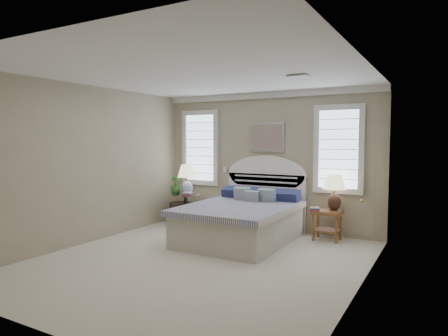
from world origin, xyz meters
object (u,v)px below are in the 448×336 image
lamp_left (187,176)px  lamp_right (334,188)px  floor_pot (181,213)px  nightstand_right (327,219)px  side_table_left (186,206)px  bed (243,218)px

lamp_left → lamp_right: lamp_left is taller
floor_pot → nightstand_right: bearing=2.3°
lamp_right → lamp_left: bearing=-176.3°
lamp_left → lamp_right: bearing=3.7°
side_table_left → lamp_left: 0.63m
side_table_left → floor_pot: side_table_left is taller
bed → lamp_left: bearing=159.8°
bed → nightstand_right: bearing=28.0°
nightstand_right → lamp_left: 2.98m
floor_pot → lamp_right: (3.14, 0.22, 0.70)m
side_table_left → nightstand_right: size_ratio=1.19×
nightstand_right → floor_pot: nightstand_right is taller
lamp_left → lamp_right: size_ratio=0.97×
floor_pot → lamp_left: 0.80m
nightstand_right → lamp_right: bearing=45.2°
nightstand_right → lamp_right: size_ratio=0.82×
nightstand_right → side_table_left: bearing=-178.1°
floor_pot → lamp_right: lamp_right is taller
nightstand_right → lamp_right: lamp_right is taller
floor_pot → lamp_left: lamp_left is taller
floor_pot → bed: bearing=-18.0°
nightstand_right → floor_pot: 3.05m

